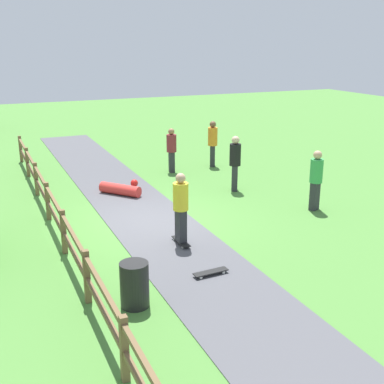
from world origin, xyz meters
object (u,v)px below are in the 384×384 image
skateboard_loose (211,272)px  bystander_maroon (172,148)px  skater_fallen (121,189)px  bystander_black (235,161)px  bystander_orange (213,141)px  bystander_green (316,177)px  skater_riding (181,205)px  trash_bin (135,285)px

skateboard_loose → bystander_maroon: size_ratio=0.47×
skater_fallen → bystander_black: size_ratio=0.74×
bystander_orange → bystander_green: 6.12m
skater_riding → skater_fallen: bearing=92.4°
bystander_black → skater_riding: bearing=-133.7°
skater_fallen → skater_riding: bearing=-87.6°
bystander_orange → skateboard_loose: bearing=-116.1°
skater_riding → skateboard_loose: size_ratio=2.27×
trash_bin → skater_fallen: (1.76, 7.13, -0.25)m
skater_riding → skater_fallen: 4.78m
bystander_maroon → bystander_orange: (1.85, 0.19, 0.08)m
skater_riding → bystander_maroon: (2.42, 6.81, -0.11)m
bystander_maroon → bystander_orange: bystander_orange is taller
bystander_orange → bystander_green: (0.45, -6.11, -0.01)m
skater_riding → bystander_orange: skater_riding is taller
trash_bin → skater_fallen: trash_bin is taller
bystander_black → bystander_maroon: size_ratio=1.10×
skater_riding → bystander_orange: size_ratio=1.00×
trash_bin → bystander_maroon: (4.38, 9.24, 0.49)m
trash_bin → bystander_green: bearing=26.4°
skater_fallen → skateboard_loose: 6.56m
trash_bin → bystander_black: 8.15m
bystander_maroon → bystander_green: bystander_green is taller
bystander_black → bystander_orange: bystander_black is taller
skater_riding → skater_fallen: size_ratio=1.32×
skateboard_loose → bystander_maroon: bearing=74.0°
trash_bin → bystander_green: bystander_green is taller
bystander_black → bystander_green: (1.26, -2.73, -0.04)m
bystander_black → bystander_green: size_ratio=1.03×
bystander_orange → bystander_black: bearing=-103.4°
skater_fallen → bystander_orange: 5.09m
bystander_orange → bystander_green: size_ratio=1.01×
trash_bin → skateboard_loose: (1.90, 0.57, -0.36)m
bystander_green → bystander_orange: bearing=94.2°
bystander_maroon → bystander_orange: bearing=5.8°
skateboard_loose → skater_fallen: bearing=91.2°
skater_riding → bystander_green: skater_riding is taller
skater_riding → bystander_orange: 8.20m
skater_riding → bystander_orange: (4.27, 7.00, -0.02)m
bystander_maroon → skater_riding: bearing=-109.6°
skater_riding → bystander_black: size_ratio=0.98×
skateboard_loose → bystander_black: 6.59m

